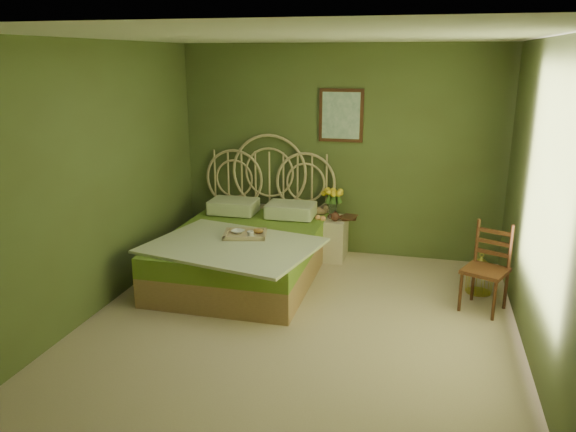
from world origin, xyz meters
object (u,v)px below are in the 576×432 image
(bed, at_px, (245,249))
(birdcage, at_px, (480,275))
(chair, at_px, (485,261))
(nightstand, at_px, (328,231))

(bed, distance_m, birdcage, 2.59)
(chair, bearing_deg, birdcage, 114.32)
(nightstand, distance_m, birdcage, 1.91)
(birdcage, bearing_deg, nightstand, 158.63)
(bed, height_order, chair, bed)
(nightstand, relative_size, birdcage, 2.35)
(nightstand, height_order, chair, nightstand)
(nightstand, relative_size, chair, 1.08)
(bed, bearing_deg, chair, -5.03)
(nightstand, height_order, birdcage, nightstand)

